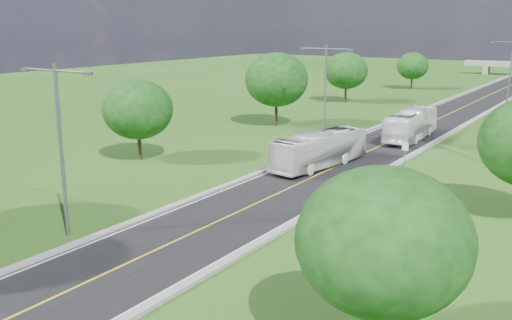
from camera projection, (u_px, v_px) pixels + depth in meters
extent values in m
plane|color=#234914|center=(424.00, 126.00, 69.20)|extent=(260.00, 260.00, 0.00)
cube|color=black|center=(439.00, 119.00, 74.06)|extent=(8.00, 150.00, 0.06)
cube|color=gray|center=(407.00, 115.00, 76.32)|extent=(0.50, 150.00, 0.22)
cube|color=gray|center=(473.00, 121.00, 71.75)|extent=(0.50, 150.00, 0.22)
cylinder|color=slate|center=(405.00, 156.00, 48.30)|extent=(0.08, 0.08, 2.40)
cube|color=white|center=(405.00, 146.00, 48.09)|extent=(0.55, 0.04, 0.70)
cube|color=gray|center=(486.00, 70.00, 139.16)|extent=(1.20, 3.00, 2.00)
cylinder|color=slate|center=(61.00, 152.00, 32.37)|extent=(0.22, 0.22, 10.00)
cylinder|color=slate|center=(39.00, 69.00, 32.04)|extent=(2.80, 0.12, 0.12)
cylinder|color=slate|center=(72.00, 72.00, 30.54)|extent=(2.80, 0.12, 0.12)
cube|color=slate|center=(25.00, 69.00, 32.75)|extent=(0.50, 0.25, 0.18)
cube|color=slate|center=(88.00, 74.00, 29.85)|extent=(0.50, 0.25, 0.18)
cylinder|color=slate|center=(325.00, 94.00, 59.10)|extent=(0.22, 0.22, 10.00)
cylinder|color=slate|center=(314.00, 48.00, 58.78)|extent=(2.80, 0.12, 0.12)
cylinder|color=slate|center=(339.00, 49.00, 57.27)|extent=(2.80, 0.12, 0.12)
cube|color=slate|center=(303.00, 49.00, 59.49)|extent=(0.50, 0.25, 0.18)
cube|color=slate|center=(351.00, 50.00, 56.59)|extent=(0.50, 0.25, 0.18)
cylinder|color=slate|center=(510.00, 76.00, 79.39)|extent=(0.22, 0.22, 10.00)
cylinder|color=slate|center=(502.00, 42.00, 79.07)|extent=(2.80, 0.12, 0.12)
cube|color=slate|center=(492.00, 42.00, 79.78)|extent=(0.50, 0.25, 0.18)
cylinder|color=black|center=(140.00, 146.00, 51.56)|extent=(0.36, 0.36, 2.70)
ellipsoid|color=#0F350E|center=(138.00, 109.00, 50.79)|extent=(6.30, 6.30, 5.36)
cylinder|color=black|center=(276.00, 113.00, 68.78)|extent=(0.36, 0.36, 3.24)
ellipsoid|color=#0F350E|center=(276.00, 80.00, 67.86)|extent=(7.56, 7.56, 6.43)
cylinder|color=black|center=(345.00, 93.00, 89.34)|extent=(0.36, 0.36, 2.88)
ellipsoid|color=#0F350E|center=(346.00, 71.00, 88.52)|extent=(6.72, 6.72, 5.71)
cylinder|color=black|center=(412.00, 82.00, 107.49)|extent=(0.36, 0.36, 2.52)
ellipsoid|color=#0F350E|center=(413.00, 66.00, 106.77)|extent=(5.88, 5.88, 5.00)
ellipsoid|color=#0F350E|center=(383.00, 241.00, 20.08)|extent=(6.30, 6.30, 5.36)
imported|color=white|center=(411.00, 125.00, 60.52)|extent=(3.10, 11.38, 3.14)
imported|color=white|center=(320.00, 149.00, 48.93)|extent=(4.11, 11.32, 3.08)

